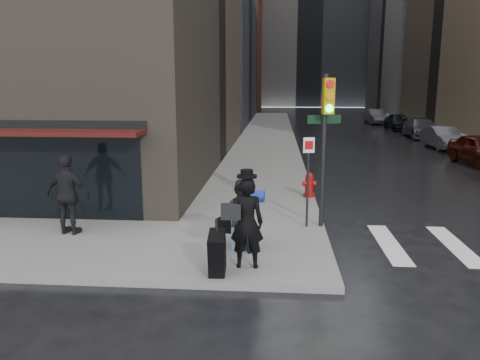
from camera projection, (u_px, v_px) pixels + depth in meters
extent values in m
plane|color=black|center=(246.00, 254.00, 10.92)|extent=(140.00, 140.00, 0.00)
cube|color=slate|center=(268.00, 133.00, 37.27)|extent=(4.00, 50.00, 0.15)
cube|color=slate|center=(442.00, 134.00, 36.24)|extent=(3.00, 50.00, 0.15)
cube|color=silver|center=(389.00, 243.00, 11.63)|extent=(0.50, 3.00, 0.01)
cube|color=silver|center=(455.00, 245.00, 11.51)|extent=(0.50, 3.00, 0.01)
cube|color=brown|center=(187.00, 22.00, 69.83)|extent=(22.00, 20.00, 26.00)
cube|color=slate|center=(466.00, 19.00, 63.05)|extent=(22.00, 20.00, 25.00)
cube|color=slate|center=(308.00, 15.00, 83.40)|extent=(40.00, 12.00, 32.00)
cube|color=black|center=(3.00, 174.00, 13.17)|extent=(8.00, 0.12, 2.60)
imported|color=black|center=(247.00, 223.00, 9.58)|extent=(0.71, 0.48, 1.91)
cylinder|color=black|center=(247.00, 176.00, 9.38)|extent=(0.41, 0.41, 0.05)
cylinder|color=black|center=(247.00, 173.00, 9.37)|extent=(0.25, 0.25, 0.15)
cube|color=black|center=(231.00, 212.00, 9.48)|extent=(0.41, 0.14, 0.33)
cube|color=black|center=(217.00, 254.00, 9.27)|extent=(0.34, 0.75, 0.97)
cylinder|color=black|center=(217.00, 229.00, 9.17)|extent=(0.04, 0.04, 0.45)
imported|color=black|center=(240.00, 215.00, 10.61)|extent=(0.94, 0.82, 1.66)
cube|color=black|center=(227.00, 225.00, 10.96)|extent=(0.55, 0.39, 0.31)
cylinder|color=#1D2CA0|center=(253.00, 196.00, 10.53)|extent=(0.52, 0.31, 0.27)
imported|color=black|center=(68.00, 195.00, 11.74)|extent=(1.26, 0.69, 2.03)
cylinder|color=black|center=(323.00, 152.00, 12.20)|extent=(0.12, 0.12, 4.00)
cube|color=#AC820B|center=(328.00, 96.00, 11.69)|extent=(0.32, 0.24, 0.90)
cylinder|color=red|center=(330.00, 84.00, 11.53)|extent=(0.21, 0.10, 0.20)
cylinder|color=orange|center=(330.00, 96.00, 11.59)|extent=(0.21, 0.10, 0.20)
cylinder|color=#19E533|center=(329.00, 108.00, 11.66)|extent=(0.21, 0.10, 0.20)
cylinder|color=black|center=(308.00, 183.00, 12.29)|extent=(0.06, 0.06, 2.40)
cube|color=white|center=(309.00, 145.00, 12.06)|extent=(0.30, 0.09, 0.40)
cube|color=black|center=(324.00, 119.00, 12.10)|extent=(0.88, 0.25, 0.22)
cylinder|color=#960B09|center=(309.00, 195.00, 15.84)|extent=(0.36, 0.36, 0.11)
cylinder|color=#960B09|center=(309.00, 187.00, 15.79)|extent=(0.27, 0.27, 0.68)
sphere|color=#960B09|center=(309.00, 176.00, 15.71)|extent=(0.25, 0.25, 0.25)
cylinder|color=#960B09|center=(309.00, 183.00, 15.76)|extent=(0.48, 0.24, 0.16)
imported|color=#505156|center=(443.00, 138.00, 28.59)|extent=(1.57, 4.17, 1.36)
imported|color=#414146|center=(421.00, 128.00, 34.44)|extent=(2.10, 4.93, 1.42)
imported|color=black|center=(398.00, 122.00, 40.35)|extent=(1.76, 4.19, 1.42)
imported|color=#3D3D42|center=(376.00, 117.00, 46.29)|extent=(1.71, 4.49, 1.46)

